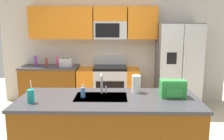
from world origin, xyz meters
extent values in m
cube|color=beige|center=(0.00, 2.15, 1.30)|extent=(5.20, 0.10, 2.60)
cube|color=orange|center=(-1.50, 1.94, 1.85)|extent=(0.70, 0.32, 0.70)
cube|color=orange|center=(-0.80, 1.94, 1.85)|extent=(0.70, 0.32, 0.70)
cube|color=orange|center=(0.63, 1.94, 1.85)|extent=(0.64, 0.32, 0.70)
cube|color=#B7BABF|center=(-0.07, 1.94, 1.69)|extent=(0.72, 0.32, 0.38)
cube|color=black|center=(-0.13, 1.78, 1.69)|extent=(0.52, 0.01, 0.30)
cube|color=orange|center=(-0.07, 1.94, 2.04)|extent=(0.72, 0.32, 0.32)
cube|color=brown|center=(-1.43, 1.80, 0.43)|extent=(1.24, 0.60, 0.86)
cube|color=#38383D|center=(-1.43, 1.80, 0.88)|extent=(1.27, 0.63, 0.04)
cube|color=#B7BABF|center=(-0.07, 1.80, 0.42)|extent=(0.72, 0.60, 0.84)
cube|color=black|center=(-0.07, 1.50, 0.45)|extent=(0.60, 0.01, 0.36)
cube|color=black|center=(-0.07, 1.80, 0.87)|extent=(0.72, 0.60, 0.06)
cube|color=#B7BABF|center=(-0.07, 2.07, 1.00)|extent=(0.72, 0.06, 0.20)
cube|color=orange|center=(-0.61, 1.80, 0.42)|extent=(0.36, 0.60, 0.84)
cube|color=orange|center=(0.43, 1.80, 0.42)|extent=(0.28, 0.60, 0.84)
cube|color=#4C4F54|center=(1.41, 1.75, 0.93)|extent=(0.90, 0.70, 1.85)
cube|color=#B7BABF|center=(1.18, 1.38, 0.93)|extent=(0.44, 0.04, 1.81)
cube|color=#B7BABF|center=(1.63, 1.38, 0.93)|extent=(0.44, 0.04, 1.81)
cylinder|color=silver|center=(1.38, 1.35, 1.02)|extent=(0.02, 0.02, 0.60)
cylinder|color=silver|center=(1.44, 1.35, 1.02)|extent=(0.02, 0.02, 0.60)
cube|color=black|center=(1.18, 1.36, 1.15)|extent=(0.20, 0.00, 0.24)
cube|color=brown|center=(-0.04, -0.52, 0.43)|extent=(2.28, 0.94, 0.86)
cube|color=#38383D|center=(-0.04, -0.52, 0.88)|extent=(2.32, 0.98, 0.04)
cube|color=#B7BABF|center=(-0.14, -0.47, 0.89)|extent=(0.68, 0.44, 0.03)
cube|color=#B7BABF|center=(-1.05, 1.75, 0.99)|extent=(0.28, 0.16, 0.18)
cube|color=black|center=(-1.10, 1.75, 1.08)|extent=(0.03, 0.11, 0.01)
cube|color=black|center=(-1.00, 1.75, 1.08)|extent=(0.03, 0.11, 0.01)
cylinder|color=#B2332D|center=(-1.49, 1.80, 1.00)|extent=(0.05, 0.05, 0.19)
cylinder|color=purple|center=(-1.72, 1.75, 1.02)|extent=(0.07, 0.07, 0.24)
cylinder|color=#EA4C93|center=(-1.25, 1.82, 1.01)|extent=(0.07, 0.07, 0.22)
cylinder|color=#B7BABF|center=(-0.14, -0.30, 1.04)|extent=(0.03, 0.03, 0.28)
cylinder|color=#B7BABF|center=(-0.14, -0.40, 1.17)|extent=(0.02, 0.20, 0.02)
cylinder|color=#B7BABF|center=(-0.08, -0.30, 0.95)|extent=(0.02, 0.02, 0.10)
cylinder|color=teal|center=(-0.97, -0.73, 0.98)|extent=(0.08, 0.08, 0.16)
cylinder|color=white|center=(-0.96, -0.73, 1.11)|extent=(0.01, 0.03, 0.14)
cylinder|color=#4C8CD8|center=(-0.37, -0.50, 0.97)|extent=(0.06, 0.06, 0.13)
cylinder|color=white|center=(-0.37, -0.50, 1.05)|extent=(0.02, 0.02, 0.04)
cylinder|color=white|center=(0.34, -0.25, 1.02)|extent=(0.12, 0.12, 0.24)
cube|color=green|center=(0.80, -0.45, 1.01)|extent=(0.32, 0.20, 0.22)
cube|color=#2B8238|center=(0.80, -0.47, 1.11)|extent=(0.30, 0.14, 0.03)
cube|color=green|center=(0.80, -0.56, 0.98)|extent=(0.20, 0.03, 0.11)
camera|label=1|loc=(0.06, -3.56, 1.86)|focal=39.30mm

